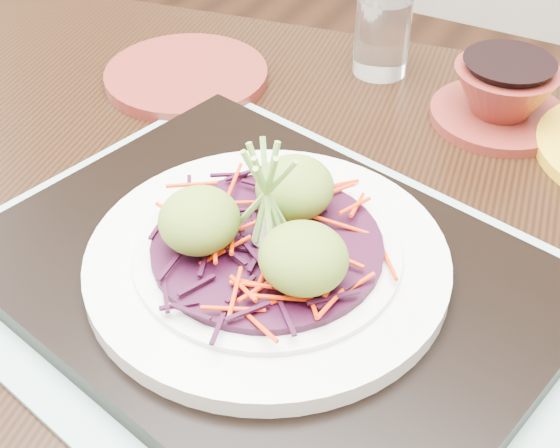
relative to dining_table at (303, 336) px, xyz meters
The scene contains 11 objects.
dining_table is the anchor object (origin of this frame).
placemat 0.11m from the dining_table, 98.36° to the right, with size 0.49×0.38×0.00m, color #87AE97.
serving_tray 0.12m from the dining_table, 98.36° to the right, with size 0.43×0.32×0.02m, color black.
white_plate 0.14m from the dining_table, 98.36° to the right, with size 0.28×0.28×0.02m.
cabbage_bed 0.15m from the dining_table, 98.36° to the right, with size 0.17×0.17×0.01m, color black.
carrot_julienne 0.16m from the dining_table, 98.36° to the right, with size 0.21×0.21×0.01m, color #EB3004, non-canonical shape.
guacamole_scoops 0.18m from the dining_table, 98.24° to the right, with size 0.15×0.13×0.05m.
scallion_garnish 0.20m from the dining_table, 98.36° to the right, with size 0.06×0.06×0.10m, color #79B548, non-canonical shape.
terracotta_side_plate 0.33m from the dining_table, 142.00° to the left, with size 0.18×0.18×0.01m, color #5E1C16.
water_glass 0.35m from the dining_table, 102.24° to the left, with size 0.06×0.06×0.09m, color white.
terracotta_bowl_set 0.32m from the dining_table, 74.11° to the left, with size 0.17×0.17×0.06m.
Camera 1 is at (0.28, -0.48, 1.19)m, focal length 50.00 mm.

